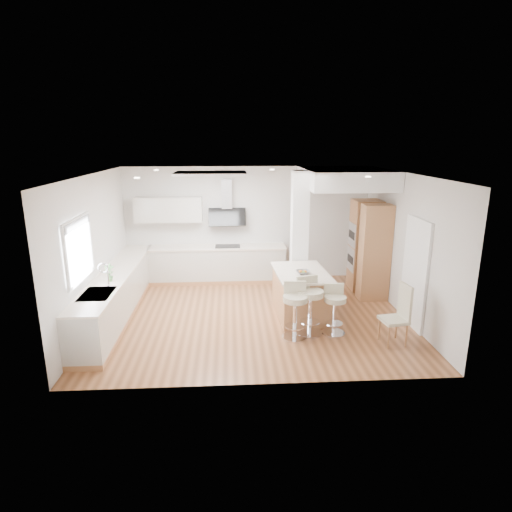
{
  "coord_description": "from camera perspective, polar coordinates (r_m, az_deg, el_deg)",
  "views": [
    {
      "loc": [
        -0.43,
        -7.95,
        3.4
      ],
      "look_at": [
        0.08,
        0.4,
        1.13
      ],
      "focal_mm": 30.0,
      "sensor_mm": 36.0,
      "label": 1
    }
  ],
  "objects": [
    {
      "name": "bar_stool_c",
      "position": [
        7.85,
        10.43,
        -6.69
      ],
      "size": [
        0.42,
        0.42,
        0.91
      ],
      "rotation": [
        0.0,
        0.0,
        -0.02
      ],
      "color": "white",
      "rests_on": "ground"
    },
    {
      "name": "bar_stool_b",
      "position": [
        7.76,
        7.19,
        -6.19
      ],
      "size": [
        0.58,
        0.58,
        1.05
      ],
      "rotation": [
        0.0,
        0.0,
        0.26
      ],
      "color": "white",
      "rests_on": "ground"
    },
    {
      "name": "skylight",
      "position": [
        8.58,
        -6.02,
        10.87
      ],
      "size": [
        4.1,
        2.1,
        0.06
      ],
      "color": "white",
      "rests_on": "ground"
    },
    {
      "name": "ground",
      "position": [
        8.66,
        -0.39,
        -7.95
      ],
      "size": [
        6.0,
        6.0,
        0.0
      ],
      "primitive_type": "plane",
      "color": "#985E38",
      "rests_on": "ground"
    },
    {
      "name": "bar_stool_a",
      "position": [
        7.57,
        5.23,
        -6.87
      ],
      "size": [
        0.49,
        0.49,
        1.01
      ],
      "rotation": [
        0.0,
        0.0,
        -0.07
      ],
      "color": "white",
      "rests_on": "ground"
    },
    {
      "name": "peninsula",
      "position": [
        8.58,
        5.96,
        -4.96
      ],
      "size": [
        1.08,
        1.56,
        0.99
      ],
      "rotation": [
        0.0,
        0.0,
        0.05
      ],
      "color": "tan",
      "rests_on": "ground"
    },
    {
      "name": "counter_left",
      "position": [
        8.99,
        -17.99,
        -4.72
      ],
      "size": [
        0.63,
        4.5,
        1.35
      ],
      "color": "tan",
      "rests_on": "ground"
    },
    {
      "name": "counter_back",
      "position": [
        10.54,
        -6.03,
        0.21
      ],
      "size": [
        3.62,
        0.63,
        2.5
      ],
      "color": "tan",
      "rests_on": "ground"
    },
    {
      "name": "ceiling",
      "position": [
        8.66,
        -0.39,
        -7.95
      ],
      "size": [
        6.0,
        5.0,
        0.02
      ],
      "primitive_type": "cube",
      "color": "white",
      "rests_on": "ground"
    },
    {
      "name": "wall_right",
      "position": [
        8.89,
        19.29,
        1.3
      ],
      "size": [
        0.04,
        5.0,
        2.8
      ],
      "primitive_type": "cube",
      "color": "silver",
      "rests_on": "ground"
    },
    {
      "name": "wall_back",
      "position": [
        10.65,
        -1.14,
        4.34
      ],
      "size": [
        6.0,
        0.04,
        2.8
      ],
      "primitive_type": "cube",
      "color": "silver",
      "rests_on": "ground"
    },
    {
      "name": "wall_left",
      "position": [
        8.59,
        -20.8,
        0.7
      ],
      "size": [
        0.04,
        5.0,
        2.8
      ],
      "primitive_type": "cube",
      "color": "silver",
      "rests_on": "ground"
    },
    {
      "name": "window_left",
      "position": [
        7.68,
        -22.6,
        1.15
      ],
      "size": [
        0.06,
        1.28,
        1.07
      ],
      "color": "silver",
      "rests_on": "ground"
    },
    {
      "name": "oven_column",
      "position": [
        9.98,
        14.74,
        1.03
      ],
      "size": [
        0.63,
        1.21,
        2.1
      ],
      "color": "tan",
      "rests_on": "ground"
    },
    {
      "name": "dining_chair",
      "position": [
        7.75,
        18.56,
        -7.11
      ],
      "size": [
        0.47,
        0.47,
        1.06
      ],
      "rotation": [
        0.0,
        0.0,
        0.15
      ],
      "color": "beige",
      "rests_on": "ground"
    },
    {
      "name": "doorway_right",
      "position": [
        8.45,
        20.42,
        -2.32
      ],
      "size": [
        0.05,
        1.0,
        2.1
      ],
      "color": "#4B413B",
      "rests_on": "ground"
    },
    {
      "name": "pillar",
      "position": [
        9.25,
        5.79,
        2.59
      ],
      "size": [
        0.35,
        0.35,
        2.8
      ],
      "color": "white",
      "rests_on": "ground"
    },
    {
      "name": "soffit",
      "position": [
        9.72,
        11.76,
        10.13
      ],
      "size": [
        1.78,
        2.2,
        0.4
      ],
      "color": "white",
      "rests_on": "ground"
    }
  ]
}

